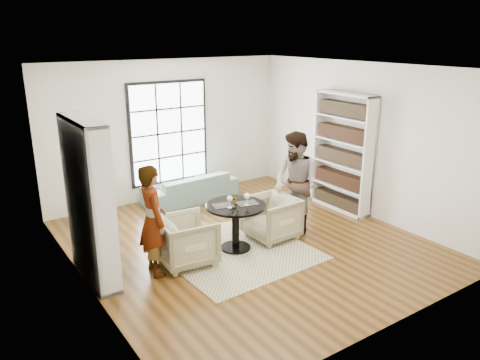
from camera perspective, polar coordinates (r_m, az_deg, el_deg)
ground at (r=8.27m, az=0.86°, el=-7.64°), size 6.00×6.00×0.00m
room_shell at (r=8.25m, az=-1.26°, el=1.63°), size 6.00×6.01×6.00m
rug at (r=7.95m, az=-0.48°, el=-8.67°), size 2.37×2.37×0.01m
pedestal_table at (r=7.82m, az=-0.55°, el=-4.55°), size 1.00×1.00×0.80m
sofa at (r=10.21m, az=-6.05°, el=-0.94°), size 2.10×0.93×0.60m
armchair_left at (r=7.48m, az=-6.50°, el=-7.32°), size 0.93×0.90×0.78m
armchair_right at (r=8.33m, az=3.82°, el=-4.62°), size 0.87×0.84×0.77m
person_left at (r=7.08m, az=-10.58°, el=-4.87°), size 0.47×0.66×1.71m
person_right at (r=8.47m, az=6.84°, el=-0.39°), size 0.77×0.96×1.86m
placemat_left at (r=7.69m, az=-2.08°, el=-3.13°), size 0.39×0.33×0.01m
placemat_right at (r=7.79m, az=0.89°, el=-2.85°), size 0.39×0.33×0.01m
cutlery_left at (r=7.69m, az=-2.08°, el=-3.08°), size 0.19×0.25×0.01m
cutlery_right at (r=7.79m, az=0.90°, el=-2.80°), size 0.19×0.25×0.01m
wine_glass_left at (r=7.56m, az=-1.26°, el=-2.34°), size 0.09×0.09×0.21m
wine_glass_right at (r=7.66m, az=0.84°, el=-2.02°), size 0.10×0.10×0.21m
flower_centerpiece at (r=7.75m, az=-0.78°, el=-2.19°), size 0.19×0.17×0.20m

